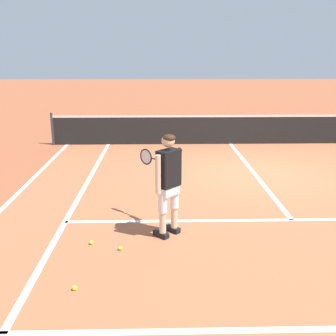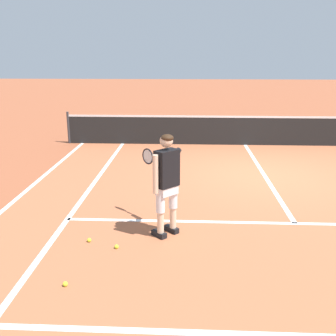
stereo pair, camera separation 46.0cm
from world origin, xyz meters
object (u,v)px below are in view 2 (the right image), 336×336
(tennis_ball_by_baseline, at_px, (65,284))
(tennis_ball_near_feet, at_px, (89,240))
(tennis_player, at_px, (166,178))
(tennis_ball_mid_court, at_px, (117,247))

(tennis_ball_by_baseline, bearing_deg, tennis_ball_near_feet, 89.65)
(tennis_player, height_order, tennis_ball_by_baseline, tennis_player)
(tennis_ball_near_feet, bearing_deg, tennis_ball_by_baseline, -90.35)
(tennis_ball_by_baseline, xyz_separation_m, tennis_ball_mid_court, (0.49, 1.07, 0.00))
(tennis_ball_by_baseline, bearing_deg, tennis_player, 52.80)
(tennis_ball_mid_court, bearing_deg, tennis_ball_by_baseline, -114.54)
(tennis_ball_near_feet, height_order, tennis_ball_mid_court, same)
(tennis_player, bearing_deg, tennis_ball_mid_court, -143.33)
(tennis_ball_near_feet, xyz_separation_m, tennis_ball_mid_court, (0.48, -0.20, 0.00))
(tennis_ball_near_feet, distance_m, tennis_ball_by_baseline, 1.27)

